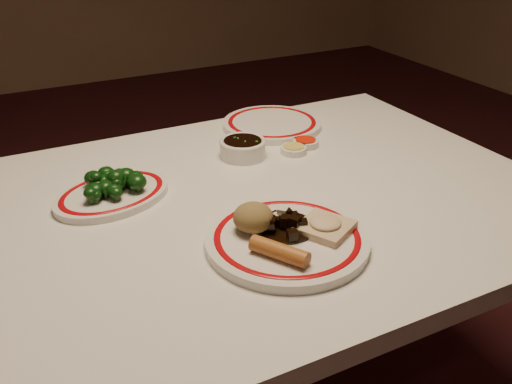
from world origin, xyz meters
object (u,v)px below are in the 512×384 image
object	(u,v)px
soy_bowl	(243,149)
broccoli_plate	(112,194)
broccoli_pile	(111,182)
main_plate	(287,240)
rice_mound	(253,217)
dining_table	(262,233)
spring_roll	(279,251)
stirfry_heap	(285,224)
fried_wonton	(325,226)

from	to	relation	value
soy_bowl	broccoli_plate	bearing A→B (deg)	-168.58
broccoli_plate	broccoli_pile	bearing A→B (deg)	-34.12
main_plate	rice_mound	size ratio (longest dim) A/B	5.25
dining_table	soy_bowl	xyz separation A→B (m)	(0.05, 0.19, 0.11)
spring_roll	stirfry_heap	bearing A→B (deg)	23.43
stirfry_heap	broccoli_plate	distance (m)	0.38
fried_wonton	spring_roll	bearing A→B (deg)	-161.31
fried_wonton	stirfry_heap	distance (m)	0.07
dining_table	broccoli_pile	world-z (taller)	broccoli_pile
main_plate	stirfry_heap	world-z (taller)	stirfry_heap
soy_bowl	fried_wonton	bearing A→B (deg)	-94.23
spring_roll	broccoli_pile	bearing A→B (deg)	85.72
main_plate	spring_roll	distance (m)	0.07
broccoli_plate	soy_bowl	world-z (taller)	soy_bowl
stirfry_heap	dining_table	bearing A→B (deg)	76.54
spring_roll	broccoli_plate	xyz separation A→B (m)	(-0.18, 0.37, -0.02)
stirfry_heap	spring_roll	bearing A→B (deg)	-125.82
rice_mound	fried_wonton	distance (m)	0.13
main_plate	fried_wonton	size ratio (longest dim) A/B	3.20
stirfry_heap	soy_bowl	size ratio (longest dim) A/B	1.02
stirfry_heap	broccoli_pile	world-z (taller)	broccoli_pile
dining_table	soy_bowl	bearing A→B (deg)	75.64
main_plate	rice_mound	distance (m)	0.07
rice_mound	broccoli_pile	xyz separation A→B (m)	(-0.19, 0.27, -0.01)
broccoli_plate	spring_roll	bearing A→B (deg)	-63.40
stirfry_heap	broccoli_plate	bearing A→B (deg)	129.73
fried_wonton	main_plate	bearing A→B (deg)	167.93
spring_roll	fried_wonton	xyz separation A→B (m)	(0.12, 0.04, -0.00)
main_plate	broccoli_pile	xyz separation A→B (m)	(-0.23, 0.31, 0.03)
main_plate	broccoli_plate	size ratio (longest dim) A/B	1.31
broccoli_pile	main_plate	bearing A→B (deg)	-53.80
rice_mound	spring_roll	size ratio (longest dim) A/B	0.70
main_plate	fried_wonton	bearing A→B (deg)	-12.07
fried_wonton	stirfry_heap	size ratio (longest dim) A/B	1.08
spring_roll	soy_bowl	size ratio (longest dim) A/B	0.96
spring_roll	broccoli_plate	distance (m)	0.41
dining_table	fried_wonton	xyz separation A→B (m)	(0.02, -0.20, 0.12)
broccoli_pile	stirfry_heap	bearing A→B (deg)	-50.35
dining_table	fried_wonton	size ratio (longest dim) A/B	10.10
spring_roll	stirfry_heap	xyz separation A→B (m)	(0.06, 0.08, -0.00)
spring_roll	soy_bowl	xyz separation A→B (m)	(0.14, 0.43, -0.01)
fried_wonton	stirfry_heap	bearing A→B (deg)	146.59
dining_table	stirfry_heap	xyz separation A→B (m)	(-0.04, -0.16, 0.12)
spring_roll	fried_wonton	distance (m)	0.12
rice_mound	spring_roll	world-z (taller)	rice_mound
main_plate	spring_roll	xyz separation A→B (m)	(-0.05, -0.05, 0.02)
dining_table	soy_bowl	world-z (taller)	soy_bowl
broccoli_plate	soy_bowl	bearing A→B (deg)	11.42
broccoli_plate	soy_bowl	xyz separation A→B (m)	(0.33, 0.07, 0.01)
rice_mound	broccoli_plate	bearing A→B (deg)	124.88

